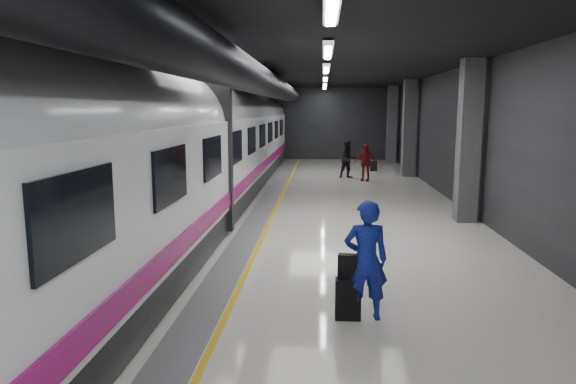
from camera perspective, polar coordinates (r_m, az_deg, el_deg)
name	(u,v)px	position (r m, az deg, el deg)	size (l,w,h in m)	color
ground	(301,235)	(12.94, 1.49, -4.85)	(40.00, 40.00, 0.00)	silver
platform_hall	(292,94)	(13.53, 0.49, 10.87)	(10.02, 40.02, 4.51)	black
train	(172,153)	(13.14, -12.81, 4.29)	(3.05, 38.00, 4.05)	black
traveler_main	(366,260)	(7.79, 8.65, -7.51)	(0.67, 0.44, 1.83)	#1734AD
suitcase_main	(348,299)	(7.95, 6.67, -11.71)	(0.38, 0.24, 0.62)	black
shoulder_bag	(348,266)	(7.81, 6.63, -8.22)	(0.28, 0.15, 0.38)	black
traveler_far_a	(348,159)	(23.77, 6.71, 3.63)	(0.84, 0.66, 1.74)	black
traveler_far_b	(365,162)	(22.91, 8.58, 3.27)	(0.96, 0.40, 1.65)	maroon
suitcase_far	(374,166)	(26.75, 9.49, 2.87)	(0.35, 0.23, 0.52)	black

